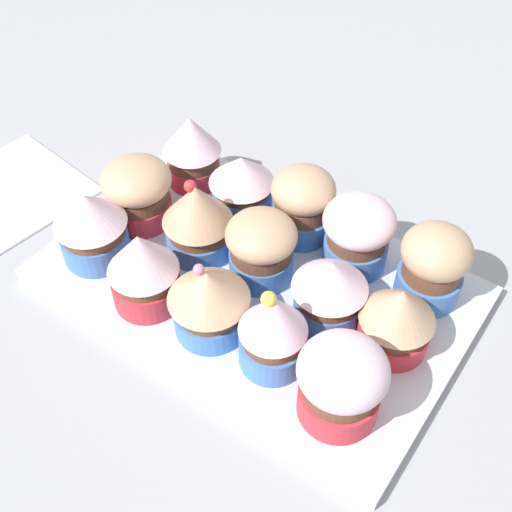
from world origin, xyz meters
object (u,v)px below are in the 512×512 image
cupcake_9 (134,194)px  cupcake_11 (273,330)px  baking_tray (256,283)px  cupcake_6 (329,291)px  cupcake_14 (91,225)px  cupcake_7 (259,246)px  cupcake_1 (358,233)px  cupcake_2 (304,203)px  cupcake_5 (397,318)px  cupcake_12 (205,298)px  cupcake_0 (433,264)px  cupcake_3 (242,184)px  cupcake_13 (143,269)px  cupcake_4 (192,149)px  cupcake_8 (197,219)px  napkin (2,195)px  cupcake_10 (341,382)px

cupcake_9 → cupcake_11: (-19.39, 5.71, 0.47)cm
baking_tray → cupcake_6: 8.32cm
cupcake_14 → cupcake_7: bearing=-153.2°
cupcake_9 → cupcake_1: bearing=-159.8°
cupcake_2 → cupcake_5: (-12.76, 6.61, -0.28)cm
cupcake_12 → cupcake_0: bearing=-134.7°
baking_tray → cupcake_3: bearing=-46.0°
baking_tray → cupcake_0: bearing=-151.5°
cupcake_12 → cupcake_13: bearing=7.3°
cupcake_4 → cupcake_8: (-6.53, 7.32, -0.08)cm
cupcake_4 → cupcake_6: size_ratio=1.14×
cupcake_0 → cupcake_2: size_ratio=1.05×
baking_tray → cupcake_13: (6.23, 7.18, 4.49)cm
cupcake_14 → napkin: 15.34cm
cupcake_4 → cupcake_13: bearing=114.6°
cupcake_5 → cupcake_7: size_ratio=0.99×
cupcake_0 → cupcake_7: cupcake_0 is taller
cupcake_12 → cupcake_5: bearing=-151.9°
cupcake_10 → cupcake_12: bearing=-2.5°
cupcake_10 → cupcake_13: 18.59cm
cupcake_7 → cupcake_9: size_ratio=1.00×
cupcake_1 → cupcake_12: 14.62cm
cupcake_6 → cupcake_13: (13.45, 7.08, 0.37)cm
cupcake_10 → cupcake_11: cupcake_11 is taller
cupcake_0 → cupcake_5: (-0.01, 6.33, -0.51)cm
cupcake_3 → cupcake_4: 6.69cm
baking_tray → cupcake_8: (6.30, 0.07, 4.53)cm
cupcake_8 → cupcake_10: (-18.66, 6.92, -0.12)cm
baking_tray → cupcake_4: bearing=-29.5°
baking_tray → cupcake_1: cupcake_1 is taller
cupcake_5 → cupcake_8: bearing=2.3°
cupcake_13 → cupcake_14: cupcake_13 is taller
cupcake_0 → cupcake_12: 18.93cm
baking_tray → cupcake_6: size_ratio=5.45×
cupcake_4 → cupcake_11: bearing=144.5°
baking_tray → cupcake_14: cupcake_14 is taller
baking_tray → napkin: size_ratio=2.40×
napkin → cupcake_14: bearing=177.2°
cupcake_7 → cupcake_4: bearing=-27.3°
cupcake_8 → cupcake_11: bearing=153.5°
cupcake_12 → napkin: cupcake_12 is taller
cupcake_2 → cupcake_9: cupcake_2 is taller
cupcake_11 → cupcake_14: cupcake_11 is taller
cupcake_12 → cupcake_14: cupcake_14 is taller
cupcake_4 → cupcake_1: bearing=178.4°
cupcake_0 → cupcake_11: (6.98, 13.18, 0.05)cm
baking_tray → cupcake_7: bearing=-70.0°
cupcake_0 → cupcake_10: (0.56, 14.01, -0.09)cm
cupcake_0 → cupcake_13: (19.15, 14.20, -0.00)cm
cupcake_1 → cupcake_5: bearing=139.0°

